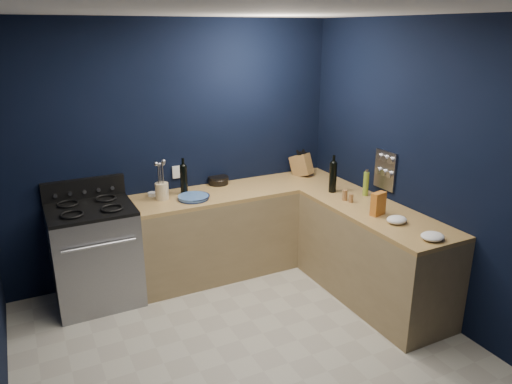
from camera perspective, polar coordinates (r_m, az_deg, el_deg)
floor at (r=4.11m, az=-0.59°, el=-18.76°), size 3.50×3.50×0.02m
ceiling at (r=3.27m, az=-0.76°, el=20.80°), size 3.50×3.50×0.02m
wall_back at (r=5.05m, az=-9.54°, el=4.79°), size 3.50×0.02×2.60m
wall_right at (r=4.50m, az=19.92°, el=2.21°), size 0.02×3.50×2.60m
wall_front at (r=2.20m, az=20.77°, el=-15.37°), size 3.50×0.02×2.60m
cab_back at (r=5.24m, az=-1.66°, el=-4.47°), size 2.30×0.63×0.86m
top_back at (r=5.08m, az=-1.71°, el=0.20°), size 2.30×0.63×0.04m
cab_right at (r=4.78m, az=13.58°, el=-7.42°), size 0.63×1.67×0.86m
top_right at (r=4.60m, az=14.00°, el=-2.37°), size 0.63×1.67×0.04m
gas_range at (r=4.83m, az=-18.38°, el=-7.20°), size 0.76×0.66×0.92m
oven_door at (r=4.55m, az=-17.72°, el=-8.91°), size 0.59×0.02×0.42m
cooktop at (r=4.65m, az=-18.97°, el=-1.91°), size 0.76×0.66×0.03m
backguard at (r=4.90m, az=-19.63°, el=0.35°), size 0.76×0.06×0.20m
spice_panel at (r=4.89m, az=14.96°, el=2.50°), size 0.02×0.28×0.38m
wall_outlet at (r=5.09m, az=-9.33°, el=2.34°), size 0.09×0.02×0.13m
plate_stack at (r=4.79m, az=-7.40°, el=-0.64°), size 0.31×0.31×0.04m
ramekin at (r=4.96m, az=-12.12°, el=-0.24°), size 0.09×0.09×0.03m
utensil_crock at (r=4.82m, az=-11.02°, el=0.10°), size 0.15×0.15×0.16m
wine_bottle_back at (r=4.92m, az=-8.50°, el=1.41°), size 0.10×0.10×0.29m
lemon_basket at (r=5.22m, az=-4.46°, el=1.38°), size 0.24×0.24×0.08m
knife_block at (r=5.53m, az=5.37°, el=3.16°), size 0.23×0.31×0.29m
wine_bottle_right at (r=4.98m, az=9.04°, el=1.70°), size 0.08×0.08×0.31m
oil_bottle at (r=4.95m, az=12.82°, el=0.95°), size 0.07×0.07×0.24m
spice_jar_near at (r=4.78m, az=10.42°, el=-0.36°), size 0.06×0.06×0.11m
spice_jar_far at (r=4.75m, az=11.12°, el=-0.71°), size 0.05×0.05×0.08m
crouton_bag at (r=4.46m, az=14.20°, el=-1.36°), size 0.15×0.10×0.21m
towel_front at (r=4.34m, az=16.24°, el=-3.15°), size 0.22×0.20×0.06m
towel_end at (r=4.09m, az=20.08°, el=-4.93°), size 0.23×0.22×0.06m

